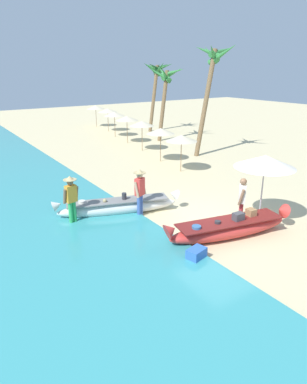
{
  "coord_description": "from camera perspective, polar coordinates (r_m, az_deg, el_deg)",
  "views": [
    {
      "loc": [
        -8.14,
        -7.93,
        5.09
      ],
      "look_at": [
        -1.68,
        1.83,
        0.9
      ],
      "focal_mm": 32.51,
      "sensor_mm": 36.0,
      "label": 1
    }
  ],
  "objects": [
    {
      "name": "palm_tree_tall_inland",
      "position": [
        21.61,
        9.62,
        19.24
      ],
      "size": [
        2.51,
        2.77,
        6.48
      ],
      "color": "brown",
      "rests_on": "ground"
    },
    {
      "name": "boat_white_midground",
      "position": [
        12.79,
        -5.85,
        -2.39
      ],
      "size": [
        4.56,
        1.97,
        0.82
      ],
      "color": "white",
      "rests_on": "ground"
    },
    {
      "name": "cooler_box",
      "position": [
        9.9,
        7.06,
        -10.16
      ],
      "size": [
        0.62,
        0.49,
        0.37
      ],
      "primitive_type": "cube",
      "rotation": [
        0.0,
        0.0,
        0.26
      ],
      "color": "blue",
      "rests_on": "ground"
    },
    {
      "name": "parasol_row_4",
      "position": [
        27.57,
        -6.43,
        12.6
      ],
      "size": [
        1.6,
        1.6,
        1.91
      ],
      "color": "#8E6B47",
      "rests_on": "ground"
    },
    {
      "name": "parasol_row_2",
      "position": [
        22.58,
        -1.91,
        11.16
      ],
      "size": [
        1.6,
        1.6,
        1.91
      ],
      "color": "#8E6B47",
      "rests_on": "ground"
    },
    {
      "name": "patio_umbrella_large",
      "position": [
        12.12,
        17.85,
        4.72
      ],
      "size": [
        2.03,
        2.03,
        2.38
      ],
      "color": "#B7B7BC",
      "rests_on": "ground"
    },
    {
      "name": "parasol_row_5",
      "position": [
        30.05,
        -7.54,
        13.13
      ],
      "size": [
        1.6,
        1.6,
        1.91
      ],
      "color": "#8E6B47",
      "rests_on": "ground"
    },
    {
      "name": "person_tourist_customer",
      "position": [
        11.83,
        14.27,
        -1.28
      ],
      "size": [
        0.55,
        0.51,
        1.73
      ],
      "color": "#B2383D",
      "rests_on": "ground"
    },
    {
      "name": "parasol_row_3",
      "position": [
        25.08,
        -4.39,
        11.97
      ],
      "size": [
        1.6,
        1.6,
        1.91
      ],
      "color": "#8E6B47",
      "rests_on": "ground"
    },
    {
      "name": "parasol_row_1",
      "position": [
        19.81,
        1.19,
        9.97
      ],
      "size": [
        1.6,
        1.6,
        1.91
      ],
      "color": "#8E6B47",
      "rests_on": "ground"
    },
    {
      "name": "palm_tree_mid_cluster",
      "position": [
        25.98,
        2.07,
        17.55
      ],
      "size": [
        2.75,
        2.71,
        5.27
      ],
      "color": "brown",
      "rests_on": "ground"
    },
    {
      "name": "boat_red_foreground",
      "position": [
        11.3,
        12.35,
        -5.75
      ],
      "size": [
        4.51,
        1.66,
        0.89
      ],
      "color": "red",
      "rests_on": "ground"
    },
    {
      "name": "parasol_row_6",
      "position": [
        32.69,
        -9.48,
        13.56
      ],
      "size": [
        1.6,
        1.6,
        1.91
      ],
      "color": "#8E6B47",
      "rests_on": "ground"
    },
    {
      "name": "person_vendor_assistant",
      "position": [
        11.98,
        -13.35,
        -0.79
      ],
      "size": [
        0.58,
        0.44,
        1.75
      ],
      "color": "green",
      "rests_on": "ground"
    },
    {
      "name": "ground_plane",
      "position": [
        12.46,
        11.18,
        -4.83
      ],
      "size": [
        80.0,
        80.0,
        0.0
      ],
      "primitive_type": "plane",
      "color": "beige"
    },
    {
      "name": "parasol_row_0",
      "position": [
        17.8,
        4.62,
        8.8
      ],
      "size": [
        1.6,
        1.6,
        1.91
      ],
      "color": "#8E6B47",
      "rests_on": "ground"
    },
    {
      "name": "person_vendor_hatted",
      "position": [
        12.33,
        -2.26,
        0.41
      ],
      "size": [
        0.58,
        0.45,
        1.77
      ],
      "color": "#3D5BA8",
      "rests_on": "ground"
    },
    {
      "name": "palm_tree_leaning_seaward",
      "position": [
        29.92,
        0.48,
        18.74
      ],
      "size": [
        2.56,
        2.88,
        5.65
      ],
      "color": "brown",
      "rests_on": "ground"
    }
  ]
}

